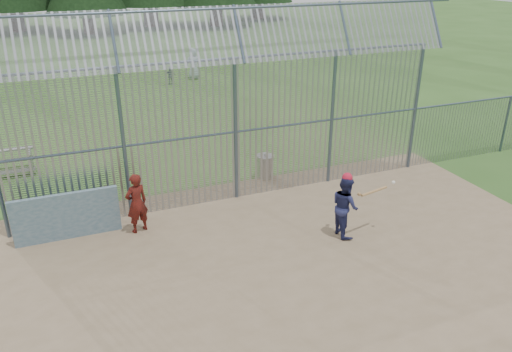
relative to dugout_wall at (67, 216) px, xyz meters
name	(u,v)px	position (x,y,z in m)	size (l,w,h in m)	color
ground	(288,260)	(4.60, -2.90, -0.62)	(120.00, 120.00, 0.00)	#2D511E
dirt_infield	(298,272)	(4.60, -3.40, -0.61)	(14.00, 10.00, 0.02)	#756047
dugout_wall	(67,216)	(0.00, 0.00, 0.00)	(2.50, 0.12, 1.20)	#38566B
batter	(345,206)	(6.37, -2.35, 0.18)	(0.76, 0.59, 1.56)	navy
onlooker	(137,203)	(1.65, -0.30, 0.18)	(0.57, 0.38, 1.57)	maroon
bg_kid_standing	(193,64)	(7.47, 15.71, 0.23)	(0.83, 0.54, 1.71)	gray
bg_kid_seated	(171,76)	(5.94, 14.83, -0.15)	(0.55, 0.23, 0.94)	slate
batting_gear	(354,181)	(6.55, -2.39, 0.85)	(1.32, 0.44, 0.58)	red
trash_can	(265,166)	(5.92, 1.61, -0.24)	(0.56, 0.56, 0.82)	gray
backstop_fence	(297,113)	(6.41, 0.53, 1.74)	(20.09, 0.81, 5.30)	#47566B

